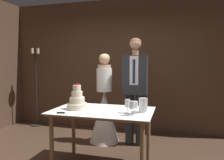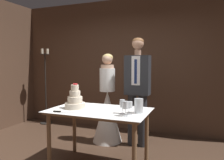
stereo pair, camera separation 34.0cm
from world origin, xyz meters
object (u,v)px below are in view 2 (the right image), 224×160
(groom, at_px, (137,86))
(wine_glass_far, at_px, (125,106))
(wine_glass_near, at_px, (129,105))
(cake_knife, at_px, (64,112))
(cake_table, at_px, (99,117))
(hurricane_candle, at_px, (139,106))
(wine_glass_middle, at_px, (122,104))
(candle_stand, at_px, (46,89))
(bride, at_px, (107,110))
(tiered_cake, at_px, (75,101))

(groom, bearing_deg, wine_glass_far, -82.14)
(wine_glass_near, height_order, groom, groom)
(cake_knife, distance_m, wine_glass_near, 0.85)
(cake_table, relative_size, hurricane_candle, 7.33)
(groom, bearing_deg, cake_knife, -116.48)
(cake_table, bearing_deg, wine_glass_middle, -13.48)
(hurricane_candle, bearing_deg, wine_glass_middle, -151.76)
(hurricane_candle, relative_size, candle_stand, 0.10)
(wine_glass_far, relative_size, bride, 0.11)
(cake_table, relative_size, cake_knife, 3.03)
(wine_glass_middle, xyz_separation_m, hurricane_candle, (0.19, 0.10, -0.03))
(wine_glass_near, bearing_deg, cake_table, 166.65)
(bride, bearing_deg, candle_stand, 162.62)
(hurricane_candle, distance_m, groom, 1.01)
(cake_table, relative_size, bride, 0.84)
(wine_glass_middle, bearing_deg, bride, 121.41)
(wine_glass_middle, relative_size, hurricane_candle, 0.96)
(wine_glass_far, xyz_separation_m, groom, (-0.16, 1.18, 0.10))
(cake_knife, relative_size, groom, 0.24)
(tiered_cake, distance_m, wine_glass_middle, 0.72)
(bride, distance_m, groom, 0.73)
(cake_knife, distance_m, candle_stand, 2.56)
(wine_glass_near, xyz_separation_m, wine_glass_far, (-0.02, -0.10, 0.02))
(tiered_cake, relative_size, wine_glass_far, 1.97)
(hurricane_candle, relative_size, bride, 0.12)
(groom, bearing_deg, wine_glass_near, -80.58)
(cake_knife, xyz_separation_m, wine_glass_near, (0.82, 0.21, 0.11))
(cake_table, relative_size, wine_glass_far, 7.55)
(bride, relative_size, candle_stand, 0.91)
(cake_knife, bearing_deg, candle_stand, 121.04)
(tiered_cake, distance_m, groom, 1.20)
(cake_knife, distance_m, hurricane_candle, 0.97)
(cake_knife, distance_m, groom, 1.45)
(tiered_cake, height_order, wine_glass_far, tiered_cake)
(tiered_cake, relative_size, bride, 0.22)
(cake_table, xyz_separation_m, cake_knife, (-0.36, -0.31, 0.10))
(cake_table, height_order, cake_knife, cake_knife)
(candle_stand, bearing_deg, cake_table, -36.17)
(tiered_cake, height_order, groom, groom)
(cake_table, distance_m, wine_glass_far, 0.54)
(wine_glass_far, distance_m, bride, 1.43)
(cake_table, xyz_separation_m, wine_glass_middle, (0.36, -0.09, 0.21))
(wine_glass_near, relative_size, bride, 0.10)
(tiered_cake, relative_size, cake_knife, 0.79)
(hurricane_candle, height_order, candle_stand, candle_stand)
(cake_table, distance_m, wine_glass_near, 0.52)
(wine_glass_middle, distance_m, bride, 1.29)
(cake_table, height_order, groom, groom)
(tiered_cake, height_order, candle_stand, candle_stand)
(cake_table, distance_m, tiered_cake, 0.41)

